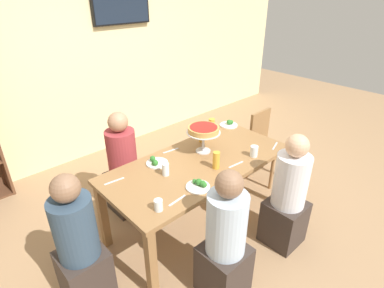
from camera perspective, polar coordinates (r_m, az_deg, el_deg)
The scene contains 24 objects.
ground_plane at distance 3.35m, azimuth 1.20°, elevation -14.20°, with size 12.00×12.00×0.00m, color #9E7A56.
rear_partition at distance 4.43m, azimuth -19.57°, elevation 15.30°, with size 8.00×0.12×2.80m, color beige.
dining_table at distance 2.95m, azimuth 1.33°, elevation -4.71°, with size 1.85×0.87×0.74m.
television at distance 4.54m, azimuth -13.15°, elevation 24.25°, with size 0.85×0.05×0.52m.
diner_head_west at distance 2.53m, azimuth -20.23°, elevation -18.05°, with size 0.34×0.34×1.15m.
diner_near_left at distance 2.44m, azimuth 6.20°, elevation -18.23°, with size 0.34×0.34×1.15m.
diner_near_right at distance 2.96m, azimuth 17.43°, elevation -9.88°, with size 0.34×0.34×1.15m.
diner_far_left at distance 3.31m, azimuth -12.62°, elevation -4.84°, with size 0.34×0.34×1.15m.
chair_head_east at distance 3.92m, azimuth 13.57°, elevation 0.31°, with size 0.40×0.40×0.87m.
deep_dish_pizza_stand at distance 2.98m, azimuth 2.17°, elevation 2.45°, with size 0.34×0.34×0.27m.
salad_plate_near_diner at distance 2.55m, azimuth 1.35°, elevation -7.69°, with size 0.20×0.20×0.07m.
salad_plate_far_diner at distance 3.67m, azimuth 6.96°, elevation 3.75°, with size 0.21×0.21×0.07m.
salad_plate_spare at distance 2.88m, azimuth -6.76°, elevation -3.43°, with size 0.21×0.21×0.07m.
beer_glass_amber_tall at distance 3.24m, azimuth 1.90°, elevation 1.81°, with size 0.07×0.07×0.16m, color gold.
beer_glass_amber_short at distance 3.45m, azimuth 3.70°, elevation 3.46°, with size 0.07×0.07×0.16m, color gold.
beer_glass_amber_spare at distance 2.77m, azimuth 4.56°, elevation -3.04°, with size 0.07×0.07×0.17m, color gold.
water_glass_clear_near at distance 3.03m, azimuth 11.53°, elevation -1.33°, with size 0.08×0.08×0.11m, color white.
water_glass_clear_far at distance 2.32m, azimuth -6.30°, elevation -11.28°, with size 0.07×0.07×0.09m, color white.
water_glass_clear_spare at distance 2.69m, azimuth -4.97°, elevation -4.73°, with size 0.06×0.06×0.11m, color white.
cutlery_fork_near at distance 2.71m, azimuth -14.34°, elevation -6.74°, with size 0.18×0.02×0.01m, color silver.
cutlery_knife_near at distance 3.29m, azimuth 15.25°, elevation -0.35°, with size 0.18×0.02×0.01m, color silver.
cutlery_fork_far at distance 2.88m, azimuth 8.21°, elevation -3.82°, with size 0.18×0.02×0.01m, color silver.
cutlery_knife_far at distance 3.10m, azimuth -3.99°, elevation -1.23°, with size 0.18×0.02×0.01m, color silver.
cutlery_spare_fork at distance 2.42m, azimuth -2.77°, elevation -10.50°, with size 0.18×0.02×0.01m, color silver.
Camera 1 is at (-1.75, -1.78, 2.24)m, focal length 28.52 mm.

